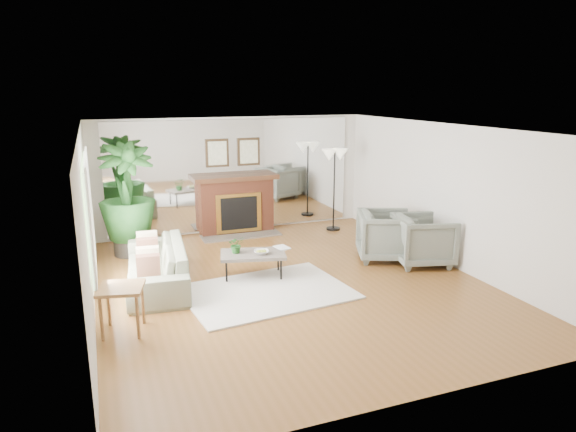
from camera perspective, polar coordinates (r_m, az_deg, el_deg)
name	(u,v)px	position (r m, az deg, el deg)	size (l,w,h in m)	color
ground	(290,283)	(8.46, 0.23, -7.43)	(7.00, 7.00, 0.00)	brown
wall_left	(88,226)	(7.58, -21.38, -1.04)	(0.02, 7.00, 2.50)	silver
wall_right	(447,195)	(9.56, 17.22, 2.25)	(0.02, 7.00, 2.50)	silver
wall_back	(233,175)	(11.35, -6.13, 4.57)	(6.00, 0.02, 2.50)	silver
mirror_panel	(233,175)	(11.33, -6.11, 4.56)	(5.40, 0.04, 2.40)	silver
window_panel	(89,212)	(7.94, -21.23, 0.38)	(0.04, 2.40, 1.50)	#B2E09E
fireplace	(236,203)	(11.25, -5.75, 1.43)	(1.85, 0.83, 2.05)	brown
area_rug	(267,292)	(8.07, -2.37, -8.42)	(2.49, 1.78, 0.03)	beige
coffee_table	(253,255)	(8.59, -3.91, -4.34)	(1.19, 0.86, 0.43)	#61584D
sofa	(156,265)	(8.54, -14.43, -5.26)	(2.31, 0.90, 0.67)	gray
armchair_back	(386,235)	(9.65, 10.80, -2.13)	(0.96, 0.99, 0.90)	slate
armchair_front	(423,240)	(9.53, 14.80, -2.59)	(0.96, 0.99, 0.90)	slate
side_table	(121,294)	(6.98, -18.03, -8.24)	(0.66, 0.66, 0.63)	olive
potted_ficus	(127,196)	(10.04, -17.47, 2.16)	(1.15, 1.15, 2.14)	black
floor_lamp	(335,161)	(11.30, 5.21, 6.10)	(0.59, 0.33, 1.82)	black
tabletop_plant	(236,244)	(8.57, -5.76, -3.16)	(0.26, 0.23, 0.29)	#275921
fruit_bowl	(261,252)	(8.51, -2.97, -4.03)	(0.25, 0.25, 0.06)	olive
book	(277,249)	(8.75, -1.26, -3.64)	(0.21, 0.28, 0.02)	olive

